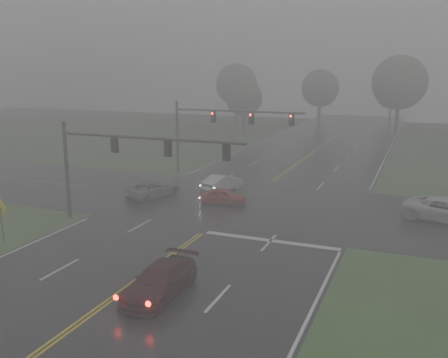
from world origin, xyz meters
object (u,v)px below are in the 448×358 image
at_px(sedan_silver, 222,191).
at_px(signal_gantry_near, 117,154).
at_px(sedan_maroon, 160,296).
at_px(car_grey, 153,197).
at_px(sedan_red, 223,204).
at_px(signal_gantry_far, 214,124).
at_px(pickup_white, 446,222).

distance_m(sedan_silver, signal_gantry_near, 12.52).
distance_m(sedan_maroon, car_grey, 18.46).
bearing_deg(sedan_maroon, signal_gantry_near, 132.49).
xyz_separation_m(sedan_silver, signal_gantry_near, (-2.97, -11.18, 4.80)).
xyz_separation_m(sedan_red, signal_gantry_far, (-4.80, 9.69, 5.07)).
bearing_deg(car_grey, pickup_white, -158.92).
relative_size(sedan_maroon, car_grey, 1.04).
distance_m(sedan_silver, car_grey, 6.03).
height_order(sedan_maroon, sedan_silver, sedan_maroon).
distance_m(car_grey, signal_gantry_far, 11.04).
distance_m(signal_gantry_near, signal_gantry_far, 16.89).
relative_size(car_grey, pickup_white, 0.84).
relative_size(sedan_silver, signal_gantry_far, 0.33).
xyz_separation_m(pickup_white, signal_gantry_far, (-20.75, 8.14, 5.07)).
relative_size(signal_gantry_near, signal_gantry_far, 1.03).
bearing_deg(sedan_silver, signal_gantry_far, -44.89).
bearing_deg(pickup_white, signal_gantry_near, 129.89).
relative_size(car_grey, signal_gantry_near, 0.36).
relative_size(sedan_maroon, pickup_white, 0.87).
bearing_deg(signal_gantry_far, sedan_maroon, -72.52).
distance_m(sedan_red, pickup_white, 16.03).
distance_m(sedan_maroon, sedan_silver, 20.49).
bearing_deg(signal_gantry_near, sedan_red, 57.12).
xyz_separation_m(pickup_white, signal_gantry_near, (-20.60, -8.74, 4.80)).
distance_m(pickup_white, signal_gantry_near, 22.89).
relative_size(sedan_red, car_grey, 0.76).
relative_size(sedan_red, sedan_silver, 0.86).
relative_size(sedan_maroon, sedan_red, 1.37).
bearing_deg(sedan_red, sedan_silver, 7.89).
bearing_deg(sedan_red, signal_gantry_far, 11.46).
distance_m(car_grey, pickup_white, 22.18).
bearing_deg(pickup_white, sedan_red, 112.44).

